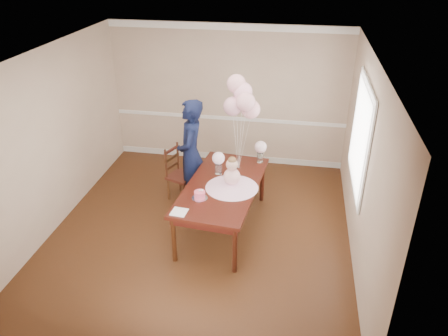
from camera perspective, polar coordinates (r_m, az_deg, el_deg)
floor at (r=6.86m, az=-2.99°, el=-8.13°), size 4.50×5.00×0.00m
ceiling at (r=5.71m, az=-3.68°, el=14.36°), size 4.50×5.00×0.02m
wall_back at (r=8.44m, az=0.56°, el=9.39°), size 4.50×0.02×2.70m
wall_front at (r=4.16m, az=-11.26°, el=-12.95°), size 4.50×0.02×2.70m
wall_left at (r=7.00m, az=-21.59°, el=3.33°), size 0.02×5.00×2.70m
wall_right at (r=6.09m, az=17.78°, el=0.36°), size 0.02×5.00×2.70m
chair_rail_trim at (r=8.58m, az=0.54°, el=6.52°), size 4.50×0.02×0.07m
crown_molding at (r=8.11m, az=0.59°, el=17.97°), size 4.50×0.02×0.12m
baseboard_trim at (r=8.92m, az=0.51°, el=1.49°), size 4.50×0.02×0.12m
window_frame at (r=6.46m, az=17.40°, el=3.97°), size 0.02×1.66×1.56m
window_blinds at (r=6.45m, az=17.24°, el=3.99°), size 0.01×1.50×1.40m
dining_table_top at (r=6.52m, az=-0.18°, el=-2.35°), size 1.22×2.15×0.05m
table_apron at (r=6.56m, az=-0.18°, el=-2.93°), size 1.11×2.03×0.10m
table_leg_fl at (r=6.11m, az=-6.57°, el=-9.25°), size 0.08×0.08×0.72m
table_leg_fr at (r=5.89m, az=1.42°, el=-10.66°), size 0.08×0.08×0.72m
table_leg_bl at (r=7.61m, az=-1.38°, el=-0.95°), size 0.08×0.08×0.72m
table_leg_br at (r=7.43m, az=5.02°, el=-1.81°), size 0.08×0.08×0.72m
baby_skirt at (r=6.40m, az=1.03°, el=-2.16°), size 0.85×0.85×0.10m
baby_torso at (r=6.34m, az=1.04°, el=-1.11°), size 0.25×0.25×0.25m
baby_head at (r=6.24m, az=1.05°, el=0.45°), size 0.17×0.17×0.17m
baby_hair at (r=6.22m, az=1.06°, el=0.96°), size 0.12×0.12×0.12m
cake_platter at (r=6.18m, az=-3.18°, el=-3.94°), size 0.25×0.25×0.01m
birthday_cake at (r=6.15m, az=-3.20°, el=-3.50°), size 0.17×0.17×0.10m
cake_flower_a at (r=6.12m, az=-3.21°, el=-2.96°), size 0.03×0.03×0.03m
cake_flower_b at (r=6.12m, az=-2.88°, el=-2.91°), size 0.03×0.03×0.03m
rose_vase_near at (r=6.76m, az=-0.73°, el=-0.11°), size 0.11×0.11×0.16m
roses_near at (r=6.68m, az=-0.74°, el=1.29°), size 0.20×0.20×0.20m
rose_vase_far at (r=7.14m, az=4.75°, el=1.40°), size 0.11×0.11×0.16m
roses_far at (r=7.06m, az=4.80°, el=2.75°), size 0.20×0.20×0.20m
napkin at (r=5.90m, az=-5.88°, el=-5.74°), size 0.22×0.22×0.01m
balloon_weight at (r=6.96m, az=1.90°, el=0.06°), size 0.04×0.04×0.02m
balloon_a at (r=6.57m, az=1.16°, el=8.06°), size 0.29×0.29×0.29m
balloon_b at (r=6.44m, az=2.84°, el=8.59°), size 0.29×0.29×0.29m
balloon_c at (r=6.57m, az=2.46°, el=9.94°), size 0.29×0.29×0.29m
balloon_d at (r=6.58m, az=1.63°, el=10.92°), size 0.29×0.29×0.29m
balloon_e at (r=6.61m, az=3.51°, el=7.66°), size 0.29×0.29×0.29m
balloon_ribbon_a at (r=6.78m, az=1.53°, el=3.35°), size 0.09×0.01×0.86m
balloon_ribbon_b at (r=6.71m, az=2.34°, el=3.56°), size 0.10×0.06×0.96m
balloon_ribbon_c at (r=6.77m, az=2.16°, el=4.26°), size 0.03×0.10×1.07m
balloon_ribbon_d at (r=6.77m, az=1.76°, el=4.74°), size 0.08×0.11×1.17m
balloon_ribbon_e at (r=6.80m, az=2.67°, el=3.17°), size 0.15×0.06×0.80m
dining_chair_seat at (r=7.49m, az=-5.57°, el=-1.10°), size 0.53×0.53×0.05m
chair_leg_fl at (r=7.57m, az=-7.26°, el=-2.74°), size 0.05×0.05×0.40m
chair_leg_fr at (r=7.39m, az=-5.22°, el=-3.44°), size 0.05×0.05×0.40m
chair_leg_bl at (r=7.80m, az=-5.77°, el=-1.68°), size 0.05×0.05×0.40m
chair_leg_br at (r=7.62m, az=-3.74°, el=-2.33°), size 0.05×0.05×0.40m
chair_back_post_l at (r=7.35m, az=-7.60°, el=0.57°), size 0.05×0.05×0.52m
chair_back_post_r at (r=7.58m, az=-6.05°, el=1.56°), size 0.05×0.05×0.52m
chair_slat_low at (r=7.51m, az=-6.77°, el=0.31°), size 0.16×0.36×0.05m
chair_slat_mid at (r=7.45m, az=-6.83°, el=1.33°), size 0.16×0.36×0.05m
chair_slat_top at (r=7.38m, az=-6.90°, el=2.36°), size 0.16×0.36×0.05m
woman at (r=7.10m, az=-4.34°, el=1.83°), size 0.52×0.72×1.84m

